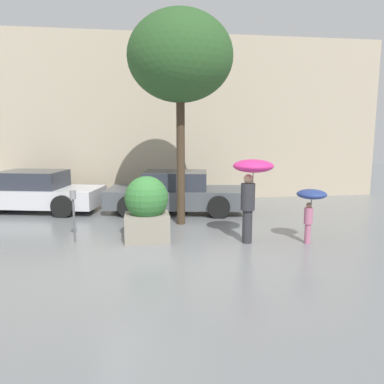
% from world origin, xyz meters
% --- Properties ---
extents(ground_plane, '(40.00, 40.00, 0.00)m').
position_xyz_m(ground_plane, '(0.00, 0.00, 0.00)').
color(ground_plane, slate).
extents(building_facade, '(18.00, 0.30, 6.00)m').
position_xyz_m(building_facade, '(0.00, 6.50, 3.00)').
color(building_facade, '#B7A88E').
rests_on(building_facade, ground).
extents(planter_box, '(1.03, 1.01, 1.53)m').
position_xyz_m(planter_box, '(-0.15, 1.08, 0.79)').
color(planter_box, gray).
rests_on(planter_box, ground).
extents(person_adult, '(0.92, 0.92, 1.92)m').
position_xyz_m(person_adult, '(2.21, 0.64, 1.49)').
color(person_adult, '#2D2D33').
rests_on(person_adult, ground).
extents(person_child, '(0.67, 0.67, 1.24)m').
position_xyz_m(person_child, '(3.54, 0.38, 1.01)').
color(person_child, '#B76684').
rests_on(person_child, ground).
extents(parked_car_near, '(4.55, 2.48, 1.29)m').
position_xyz_m(parked_car_near, '(0.84, 4.20, 0.60)').
color(parked_car_near, '#4C5156').
rests_on(parked_car_near, ground).
extents(parked_car_far, '(4.59, 2.64, 1.29)m').
position_xyz_m(parked_car_far, '(-3.70, 5.02, 0.60)').
color(parked_car_far, silver).
rests_on(parked_car_far, ground).
extents(street_tree, '(2.75, 2.75, 5.63)m').
position_xyz_m(street_tree, '(0.82, 2.59, 4.43)').
color(street_tree, '#423323').
rests_on(street_tree, ground).
extents(parking_meter, '(0.14, 0.14, 1.21)m').
position_xyz_m(parking_meter, '(-1.82, 1.24, 0.87)').
color(parking_meter, '#595B60').
rests_on(parking_meter, ground).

